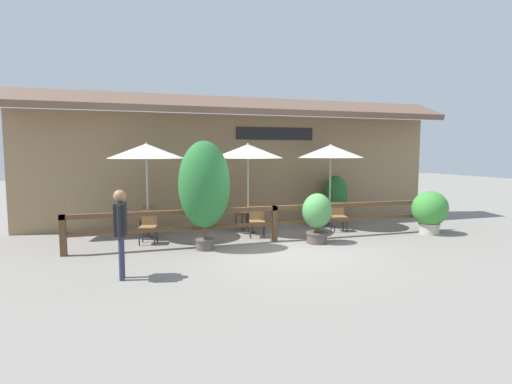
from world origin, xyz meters
The scene contains 20 objects.
ground_plane centered at (0.00, 0.00, 0.00)m, with size 60.00×60.00×0.00m, color gray.
building_facade centered at (0.00, 4.10, 2.17)m, with size 14.28×1.49×4.23m.
patio_railing centered at (0.00, 1.05, 0.70)m, with size 10.40×0.14×0.95m.
patio_umbrella_near centered at (-3.19, 2.44, 2.40)m, with size 2.06×2.06×2.64m.
dining_table_near centered at (-3.19, 2.44, 0.56)m, with size 0.80×0.80×0.71m.
chair_near_streetside centered at (-3.21, 1.79, 0.49)m, with size 0.51×0.51×0.87m.
chair_near_wallside centered at (-3.16, 3.09, 0.49)m, with size 0.49×0.49×0.87m.
patio_umbrella_middle centered at (-0.35, 2.36, 2.40)m, with size 2.06×2.06×2.64m.
dining_table_middle centered at (-0.35, 2.36, 0.56)m, with size 0.80×0.80×0.71m.
chair_middle_streetside centered at (-0.27, 1.74, 0.49)m, with size 0.51×0.51×0.87m.
chair_middle_wallside centered at (-0.26, 2.97, 0.49)m, with size 0.51×0.51×0.87m.
patio_umbrella_far centered at (2.38, 2.46, 2.40)m, with size 2.06×2.06×2.64m.
dining_table_far centered at (2.38, 2.46, 0.56)m, with size 0.80×0.80×0.71m.
chair_far_streetside centered at (2.35, 1.82, 0.49)m, with size 0.50×0.50×0.87m.
chair_far_wallside centered at (2.43, 3.10, 0.49)m, with size 0.43×0.43×0.87m.
potted_plant_tall_tropical centered at (-1.93, 0.69, 1.56)m, with size 1.25×1.12×2.64m.
potted_plant_broad_leaf centered at (0.99, 0.52, 0.75)m, with size 0.78×0.70×1.31m.
potted_plant_small_flowering centered at (4.66, 0.63, 0.69)m, with size 1.06×0.95×1.26m.
potted_plant_entrance_palm centered at (3.18, 3.55, 0.86)m, with size 0.81×0.73×1.58m.
pedestrian centered at (-3.81, -1.13, 1.08)m, with size 0.23×0.59×1.68m.
Camera 1 is at (-3.59, -8.81, 2.35)m, focal length 28.00 mm.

